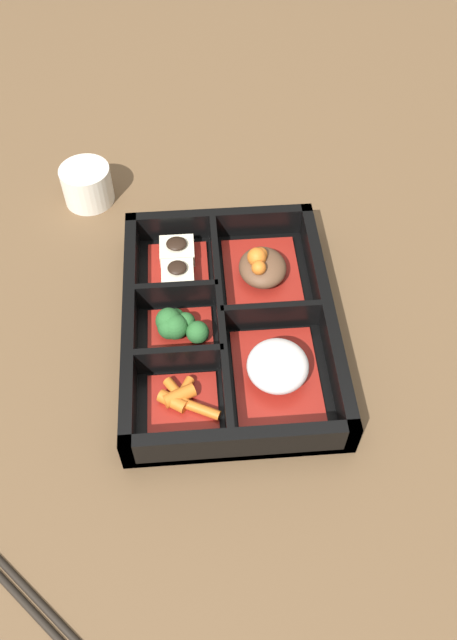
{
  "coord_description": "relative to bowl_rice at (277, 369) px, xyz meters",
  "views": [
    {
      "loc": [
        0.44,
        -0.03,
        0.6
      ],
      "look_at": [
        0.0,
        0.0,
        0.03
      ],
      "focal_mm": 35.0,
      "sensor_mm": 36.0,
      "label": 1
    }
  ],
  "objects": [
    {
      "name": "bowl_rice",
      "position": [
        0.0,
        0.0,
        0.0
      ],
      "size": [
        0.13,
        0.09,
        0.05
      ],
      "color": "maroon",
      "rests_on": "bento_base"
    },
    {
      "name": "tea_cup",
      "position": [
        -0.32,
        -0.23,
        -0.0
      ],
      "size": [
        0.07,
        0.07,
        0.05
      ],
      "color": "beige",
      "rests_on": "ground_plane"
    },
    {
      "name": "bowl_tofu",
      "position": [
        -0.17,
        -0.11,
        -0.01
      ],
      "size": [
        0.09,
        0.08,
        0.03
      ],
      "color": "maroon",
      "rests_on": "bento_base"
    },
    {
      "name": "chopsticks",
      "position": [
        0.24,
        -0.22,
        -0.03
      ],
      "size": [
        0.16,
        0.17,
        0.01
      ],
      "color": "black",
      "rests_on": "ground_plane"
    },
    {
      "name": "bowl_greens",
      "position": [
        -0.07,
        -0.11,
        -0.0
      ],
      "size": [
        0.07,
        0.08,
        0.04
      ],
      "color": "maroon",
      "rests_on": "bento_base"
    },
    {
      "name": "bowl_stew",
      "position": [
        -0.15,
        -0.0,
        -0.0
      ],
      "size": [
        0.13,
        0.09,
        0.05
      ],
      "color": "maroon",
      "rests_on": "bento_base"
    },
    {
      "name": "bento_base",
      "position": [
        -0.07,
        -0.05,
        -0.03
      ],
      "size": [
        0.33,
        0.24,
        0.01
      ],
      "color": "black",
      "rests_on": "ground_plane"
    },
    {
      "name": "bento_rim",
      "position": [
        -0.07,
        -0.05,
        -0.01
      ],
      "size": [
        0.33,
        0.24,
        0.05
      ],
      "color": "black",
      "rests_on": "ground_plane"
    },
    {
      "name": "ground_plane",
      "position": [
        -0.07,
        -0.05,
        -0.03
      ],
      "size": [
        3.0,
        3.0,
        0.0
      ],
      "primitive_type": "plane",
      "color": "brown"
    },
    {
      "name": "bowl_carrots",
      "position": [
        0.03,
        -0.11,
        -0.01
      ],
      "size": [
        0.08,
        0.08,
        0.02
      ],
      "color": "maroon",
      "rests_on": "bento_base"
    }
  ]
}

